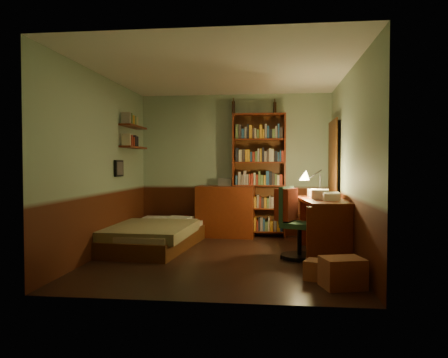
# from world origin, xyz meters

# --- Properties ---
(floor) EXTENTS (3.50, 4.00, 0.02)m
(floor) POSITION_xyz_m (0.00, 0.00, -0.01)
(floor) COLOR black
(floor) RESTS_ON ground
(ceiling) EXTENTS (3.50, 4.00, 0.02)m
(ceiling) POSITION_xyz_m (0.00, 0.00, 2.61)
(ceiling) COLOR silver
(ceiling) RESTS_ON wall_back
(wall_back) EXTENTS (3.50, 0.02, 2.60)m
(wall_back) POSITION_xyz_m (0.00, 2.01, 1.30)
(wall_back) COLOR gray
(wall_back) RESTS_ON ground
(wall_left) EXTENTS (0.02, 4.00, 2.60)m
(wall_left) POSITION_xyz_m (-1.76, 0.00, 1.30)
(wall_left) COLOR gray
(wall_left) RESTS_ON ground
(wall_right) EXTENTS (0.02, 4.00, 2.60)m
(wall_right) POSITION_xyz_m (1.76, 0.00, 1.30)
(wall_right) COLOR gray
(wall_right) RESTS_ON ground
(wall_front) EXTENTS (3.50, 0.02, 2.60)m
(wall_front) POSITION_xyz_m (0.00, -2.01, 1.30)
(wall_front) COLOR gray
(wall_front) RESTS_ON ground
(doorway) EXTENTS (0.06, 0.90, 2.00)m
(doorway) POSITION_xyz_m (1.72, 1.30, 1.00)
(doorway) COLOR black
(doorway) RESTS_ON ground
(door_trim) EXTENTS (0.02, 0.98, 2.08)m
(door_trim) POSITION_xyz_m (1.69, 1.30, 1.00)
(door_trim) COLOR #4B2810
(door_trim) RESTS_ON ground
(bed) EXTENTS (1.35, 2.26, 0.64)m
(bed) POSITION_xyz_m (-1.17, 0.65, 0.32)
(bed) COLOR #62713E
(bed) RESTS_ON ground
(dresser) EXTENTS (1.06, 0.57, 0.92)m
(dresser) POSITION_xyz_m (-0.14, 1.76, 0.46)
(dresser) COLOR #591F0D
(dresser) RESTS_ON ground
(mini_stereo) EXTENTS (0.27, 0.22, 0.14)m
(mini_stereo) POSITION_xyz_m (-0.16, 1.89, 0.99)
(mini_stereo) COLOR #B2B2B7
(mini_stereo) RESTS_ON dresser
(bookshelf) EXTENTS (0.96, 0.31, 2.23)m
(bookshelf) POSITION_xyz_m (0.45, 1.85, 1.11)
(bookshelf) COLOR #591F0D
(bookshelf) RESTS_ON ground
(bottle_left) EXTENTS (0.08, 0.08, 0.25)m
(bottle_left) POSITION_xyz_m (-0.02, 1.96, 2.35)
(bottle_left) COLOR black
(bottle_left) RESTS_ON bookshelf
(bottle_right) EXTENTS (0.08, 0.08, 0.22)m
(bottle_right) POSITION_xyz_m (0.73, 1.96, 2.34)
(bottle_right) COLOR black
(bottle_right) RESTS_ON bookshelf
(desk) EXTENTS (0.81, 1.58, 0.81)m
(desk) POSITION_xyz_m (1.44, 0.35, 0.41)
(desk) COLOR #591F0D
(desk) RESTS_ON ground
(paper_stack) EXTENTS (0.27, 0.35, 0.13)m
(paper_stack) POSITION_xyz_m (1.40, 0.42, 0.88)
(paper_stack) COLOR silver
(paper_stack) RESTS_ON desk
(desk_lamp) EXTENTS (0.21, 0.21, 0.59)m
(desk_lamp) POSITION_xyz_m (1.42, 0.68, 1.11)
(desk_lamp) COLOR black
(desk_lamp) RESTS_ON desk
(office_chair) EXTENTS (0.67, 0.64, 1.06)m
(office_chair) POSITION_xyz_m (1.08, 0.06, 0.53)
(office_chair) COLOR #294F30
(office_chair) RESTS_ON ground
(red_jacket) EXTENTS (0.25, 0.40, 0.45)m
(red_jacket) POSITION_xyz_m (0.83, 0.21, 1.28)
(red_jacket) COLOR #A12B19
(red_jacket) RESTS_ON office_chair
(wall_shelf_lower) EXTENTS (0.20, 0.90, 0.03)m
(wall_shelf_lower) POSITION_xyz_m (-1.64, 1.10, 1.60)
(wall_shelf_lower) COLOR #591F0D
(wall_shelf_lower) RESTS_ON wall_left
(wall_shelf_upper) EXTENTS (0.20, 0.90, 0.03)m
(wall_shelf_upper) POSITION_xyz_m (-1.64, 1.10, 1.95)
(wall_shelf_upper) COLOR #591F0D
(wall_shelf_upper) RESTS_ON wall_left
(framed_picture) EXTENTS (0.04, 0.32, 0.26)m
(framed_picture) POSITION_xyz_m (-1.72, 0.60, 1.25)
(framed_picture) COLOR black
(framed_picture) RESTS_ON wall_left
(cardboard_box_a) EXTENTS (0.50, 0.44, 0.32)m
(cardboard_box_a) POSITION_xyz_m (1.46, -1.34, 0.16)
(cardboard_box_a) COLOR #A86340
(cardboard_box_a) RESTS_ON ground
(cardboard_box_b) EXTENTS (0.39, 0.35, 0.22)m
(cardboard_box_b) POSITION_xyz_m (1.25, -1.05, 0.11)
(cardboard_box_b) COLOR #A86340
(cardboard_box_b) RESTS_ON ground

